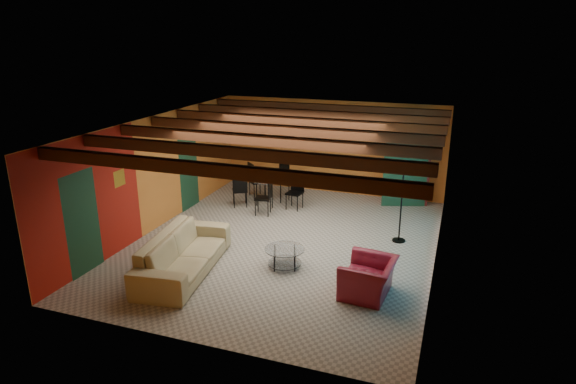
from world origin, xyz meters
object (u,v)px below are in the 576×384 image
at_px(sofa, 184,253).
at_px(armoire, 407,168).
at_px(floor_lamp, 401,203).
at_px(armchair, 369,278).
at_px(coffee_table, 285,258).
at_px(dining_table, 269,187).
at_px(vase, 268,166).
at_px(potted_plant, 410,123).

distance_m(sofa, armoire, 6.74).
bearing_deg(floor_lamp, armchair, -94.74).
relative_size(coffee_table, dining_table, 0.41).
xyz_separation_m(armchair, armoire, (0.01, 5.35, 0.66)).
relative_size(sofa, dining_table, 1.38).
relative_size(sofa, armchair, 2.64).
bearing_deg(sofa, dining_table, -9.34).
bearing_deg(dining_table, armchair, -48.59).
height_order(coffee_table, vase, vase).
bearing_deg(armoire, coffee_table, -128.72).
bearing_deg(potted_plant, armchair, -90.12).
distance_m(armchair, armoire, 5.39).
xyz_separation_m(armoire, potted_plant, (0.00, 0.00, 1.24)).
bearing_deg(armoire, vase, -176.70).
bearing_deg(armchair, potted_plant, -175.48).
bearing_deg(floor_lamp, vase, 159.99).
height_order(sofa, floor_lamp, floor_lamp).
bearing_deg(armchair, armoire, -175.48).
relative_size(sofa, armoire, 1.36).
distance_m(sofa, armchair, 3.62).
bearing_deg(dining_table, floor_lamp, -20.01).
height_order(armchair, potted_plant, potted_plant).
bearing_deg(coffee_table, armchair, -16.35).
bearing_deg(potted_plant, dining_table, -158.53).
xyz_separation_m(dining_table, potted_plant, (3.51, 1.38, 1.73)).
distance_m(dining_table, armoire, 3.80).
distance_m(armchair, dining_table, 5.29).
bearing_deg(potted_plant, coffee_table, -110.54).
height_order(dining_table, armoire, armoire).
distance_m(coffee_table, dining_table, 3.85).
xyz_separation_m(armchair, coffee_table, (-1.80, 0.53, -0.13)).
xyz_separation_m(floor_lamp, potted_plant, (-0.21, 2.73, 1.32)).
height_order(armoire, potted_plant, potted_plant).
bearing_deg(vase, potted_plant, 21.47).
distance_m(coffee_table, armoire, 5.21).
height_order(dining_table, floor_lamp, floor_lamp).
bearing_deg(coffee_table, sofa, -155.16).
bearing_deg(dining_table, armoire, 21.47).
bearing_deg(potted_plant, armoire, 0.00).
bearing_deg(armchair, sofa, -80.41).
distance_m(sofa, vase, 4.34).
bearing_deg(vase, armoire, 21.47).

